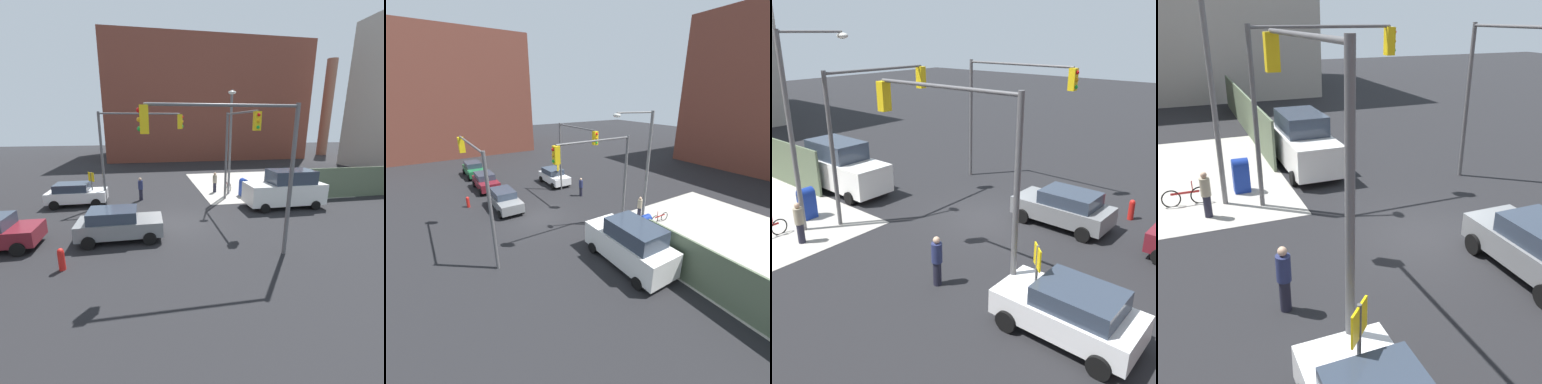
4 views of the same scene
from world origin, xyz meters
TOP-DOWN VIEW (x-y plane):
  - ground_plane at (0.00, 0.00)m, footprint 120.00×120.00m
  - sidewalk_corner at (9.00, 9.00)m, footprint 12.00×12.00m
  - building_brick_west at (-32.00, -3.90)m, footprint 16.00×28.00m
  - traffic_signal_nw_corner at (-2.25, 4.50)m, footprint 5.85×0.36m
  - traffic_signal_se_corner at (2.04, -4.50)m, footprint 6.35×0.36m
  - traffic_signal_ne_corner at (4.50, 2.37)m, footprint 0.36×5.57m
  - street_lamp_corner at (5.08, 5.45)m, footprint 1.13×2.56m
  - warning_sign_two_way at (-5.40, 4.70)m, footprint 0.48×0.48m
  - mailbox_blue at (6.20, 5.00)m, footprint 0.56×0.64m
  - fire_hydrant at (-5.00, -4.20)m, footprint 0.26×0.26m
  - sedan_green at (-14.02, -1.78)m, footprint 4.13×2.02m
  - sedan_white at (-6.53, 4.76)m, footprint 4.00×2.02m
  - hatchback_gray at (-2.98, -1.68)m, footprint 4.17×2.02m
  - hatchback_maroon at (-8.72, -1.77)m, footprint 4.05×2.02m
  - van_white_delivery at (8.03, 1.80)m, footprint 5.40×2.32m
  - pedestrian_crossing at (-2.00, 5.20)m, footprint 0.36×0.36m
  - pedestrian_waiting at (4.20, 6.50)m, footprint 0.36×0.36m
  - bicycle_leaning_on_fence at (5.60, 7.20)m, footprint 0.05×1.75m

SIDE VIEW (x-z plane):
  - ground_plane at x=0.00m, z-range 0.00..0.00m
  - sidewalk_corner at x=9.00m, z-range 0.00..0.01m
  - bicycle_leaning_on_fence at x=5.60m, z-range -0.14..0.83m
  - fire_hydrant at x=-5.00m, z-range 0.02..0.96m
  - mailbox_blue at x=6.20m, z-range 0.05..1.48m
  - sedan_white at x=-6.53m, z-range 0.03..1.65m
  - hatchback_maroon at x=-8.72m, z-range 0.03..1.65m
  - sedan_green at x=-14.02m, z-range 0.03..1.65m
  - hatchback_gray at x=-2.98m, z-range 0.03..1.65m
  - pedestrian_waiting at x=4.20m, z-range 0.03..1.76m
  - pedestrian_crossing at x=-2.00m, z-range 0.04..1.81m
  - van_white_delivery at x=8.03m, z-range -0.03..2.59m
  - warning_sign_two_way at x=-5.40m, z-range 0.44..2.84m
  - traffic_signal_ne_corner at x=4.50m, z-range 1.39..7.89m
  - traffic_signal_nw_corner at x=-2.25m, z-range 1.40..7.90m
  - traffic_signal_se_corner at x=2.04m, z-range 1.43..7.93m
  - street_lamp_corner at x=5.08m, z-range 0.70..8.70m
  - building_brick_west at x=-32.00m, z-range 0.00..17.41m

